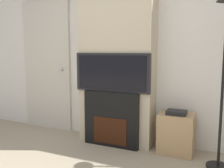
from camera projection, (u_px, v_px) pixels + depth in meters
wall_back at (122, 46)px, 3.56m from camera, size 6.00×0.06×2.70m
chimney_breast at (117, 46)px, 3.39m from camera, size 1.04×0.32×2.70m
fireplace at (112, 119)px, 3.37m from camera, size 0.77×0.15×0.75m
television at (112, 73)px, 3.29m from camera, size 1.05×0.07×0.51m
media_stand at (176, 133)px, 3.14m from camera, size 0.43×0.34×0.56m
entry_door at (47, 66)px, 4.09m from camera, size 0.89×0.09×2.08m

